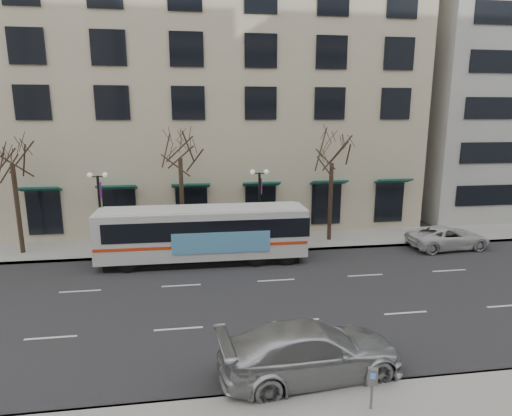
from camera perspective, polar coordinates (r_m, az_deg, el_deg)
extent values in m
plane|color=black|center=(20.70, -10.10, -12.59)|extent=(160.00, 160.00, 0.00)
cube|color=gray|center=(29.37, 0.21, -4.62)|extent=(80.00, 4.00, 0.15)
cube|color=tan|center=(40.00, -12.91, 16.89)|extent=(40.00, 20.00, 24.00)
cylinder|color=black|center=(30.19, -29.16, -0.27)|extent=(0.28, 0.28, 5.74)
cylinder|color=black|center=(28.17, -9.84, 0.55)|extent=(0.28, 0.28, 5.95)
cylinder|color=black|center=(29.65, 9.87, 0.66)|extent=(0.28, 0.28, 5.46)
cylinder|color=black|center=(28.28, -20.01, -0.97)|extent=(0.16, 0.16, 5.00)
cylinder|color=black|center=(28.89, -19.66, -5.51)|extent=(0.36, 0.36, 0.30)
cube|color=black|center=(27.85, -20.38, 3.94)|extent=(0.90, 0.06, 0.06)
sphere|color=silver|center=(27.93, -21.30, 4.10)|extent=(0.32, 0.32, 0.32)
sphere|color=silver|center=(27.74, -19.49, 4.19)|extent=(0.32, 0.32, 0.32)
cube|color=#601C69|center=(27.95, -20.01, 2.23)|extent=(0.04, 0.45, 1.00)
cylinder|color=black|center=(27.98, 0.45, -0.34)|extent=(0.16, 0.16, 5.00)
cylinder|color=black|center=(28.59, 0.44, -4.94)|extent=(0.36, 0.36, 0.30)
cube|color=black|center=(27.54, 0.46, 4.64)|extent=(0.90, 0.06, 0.06)
sphere|color=silver|center=(27.46, -0.47, 4.82)|extent=(0.32, 0.32, 0.32)
sphere|color=silver|center=(27.60, 1.39, 4.86)|extent=(0.32, 0.32, 0.32)
cube|color=#601C69|center=(27.69, 0.70, 2.90)|extent=(0.04, 0.45, 1.00)
cube|color=silver|center=(25.50, -7.10, -3.22)|extent=(12.18, 2.72, 2.79)
cube|color=black|center=(25.97, -7.01, -6.55)|extent=(11.20, 2.40, 0.46)
cube|color=black|center=(25.40, -6.44, -2.26)|extent=(11.69, 2.76, 1.11)
cube|color=red|center=(25.64, -7.07, -4.25)|extent=(12.06, 2.75, 0.18)
cube|color=#56A1D2|center=(24.32, -4.64, -4.62)|extent=(5.57, 0.10, 1.22)
cube|color=silver|center=(25.16, -7.19, -0.09)|extent=(11.57, 2.45, 0.08)
cylinder|color=black|center=(25.12, -16.80, -7.13)|extent=(1.02, 0.29, 1.01)
cylinder|color=black|center=(27.30, -16.07, -5.50)|extent=(1.02, 0.29, 1.01)
cylinder|color=black|center=(25.01, 0.05, -6.66)|extent=(1.02, 0.29, 1.01)
cylinder|color=black|center=(27.20, -0.63, -5.07)|extent=(1.02, 0.29, 1.01)
cylinder|color=black|center=(25.31, 4.17, -6.46)|extent=(1.02, 0.29, 1.01)
cylinder|color=black|center=(27.48, 3.16, -4.90)|extent=(1.02, 0.29, 1.01)
imported|color=#B1B5B9|center=(15.24, 7.34, -18.38)|extent=(6.51, 3.19, 1.82)
imported|color=beige|center=(30.93, 24.23, -3.58)|extent=(5.44, 2.75, 1.48)
cylinder|color=slate|center=(14.16, 15.15, -22.90)|extent=(0.08, 0.08, 0.90)
cube|color=slate|center=(13.82, 15.30, -20.85)|extent=(0.33, 0.27, 0.50)
cube|color=blue|center=(13.73, 15.60, -20.76)|extent=(0.14, 0.07, 0.18)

